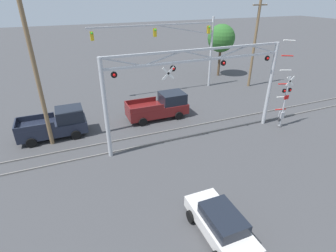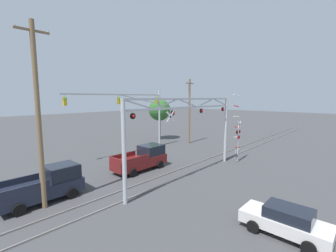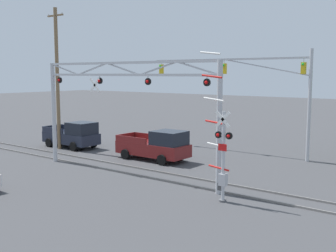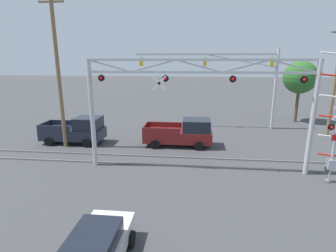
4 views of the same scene
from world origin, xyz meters
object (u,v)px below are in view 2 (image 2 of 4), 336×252
pickup_truck_lead (143,158)px  utility_pole_right (189,111)px  traffic_signal_span (140,108)px  sedan_waiting (286,221)px  utility_pole_left (38,116)px  crossing_gantry (188,125)px  background_tree_beyond_span (160,110)px  crossing_signal_mast (238,140)px  pickup_truck_following (47,185)px

pickup_truck_lead → utility_pole_right: 13.90m
traffic_signal_span → sedan_waiting: size_ratio=3.34×
pickup_truck_lead → utility_pole_left: size_ratio=0.48×
crossing_gantry → sedan_waiting: (-3.18, -8.44, -3.73)m
sedan_waiting → traffic_signal_span: bearing=69.5°
utility_pole_right → background_tree_beyond_span: size_ratio=1.44×
pickup_truck_lead → background_tree_beyond_span: bearing=38.4°
sedan_waiting → utility_pole_right: bearing=49.1°
utility_pole_right → traffic_signal_span: bearing=166.6°
utility_pole_left → traffic_signal_span: bearing=27.4°
crossing_gantry → sedan_waiting: size_ratio=3.30×
traffic_signal_span → background_tree_beyond_span: (6.76, 3.29, -0.63)m
utility_pole_right → pickup_truck_lead: bearing=-161.8°
pickup_truck_lead → traffic_signal_span: bearing=50.5°
traffic_signal_span → background_tree_beyond_span: bearing=25.9°
utility_pole_right → crossing_gantry: bearing=-143.5°
crossing_signal_mast → traffic_signal_span: bearing=106.2°
pickup_truck_lead → crossing_gantry: bearing=-76.1°
pickup_truck_lead → background_tree_beyond_span: size_ratio=0.81×
crossing_signal_mast → background_tree_beyond_span: 15.32m
crossing_gantry → pickup_truck_following: bearing=156.2°
crossing_signal_mast → sedan_waiting: bearing=-144.4°
pickup_truck_following → sedan_waiting: (6.40, -12.67, -0.28)m
pickup_truck_following → sedan_waiting: pickup_truck_following is taller
crossing_signal_mast → pickup_truck_following: size_ratio=1.43×
pickup_truck_following → background_tree_beyond_span: 22.65m
pickup_truck_lead → sedan_waiting: size_ratio=1.32×
pickup_truck_lead → sedan_waiting: 13.03m
crossing_signal_mast → sedan_waiting: crossing_signal_mast is taller
crossing_gantry → crossing_signal_mast: 7.58m
crossing_signal_mast → utility_pole_left: size_ratio=0.64×
crossing_gantry → pickup_truck_following: size_ratio=2.69×
crossing_gantry → sedan_waiting: crossing_gantry is taller
sedan_waiting → utility_pole_right: (14.79, 17.04, 4.06)m
traffic_signal_span → sedan_waiting: traffic_signal_span is taller
background_tree_beyond_span → traffic_signal_span: bearing=-154.1°
utility_pole_left → utility_pole_right: utility_pole_left is taller
utility_pole_left → background_tree_beyond_span: size_ratio=1.70×
utility_pole_left → background_tree_beyond_span: (20.73, 10.53, -0.92)m
crossing_signal_mast → traffic_signal_span: (-3.32, 11.45, 3.04)m
pickup_truck_lead → background_tree_beyond_span: 15.43m
sedan_waiting → utility_pole_left: size_ratio=0.36×
utility_pole_right → background_tree_beyond_span: utility_pole_right is taller
crossing_signal_mast → traffic_signal_span: size_ratio=0.53×
traffic_signal_span → pickup_truck_following: 15.44m
utility_pole_left → sedan_waiting: bearing=-59.3°
pickup_truck_lead → utility_pole_right: bearing=18.2°
crossing_gantry → utility_pole_left: size_ratio=1.20×
crossing_gantry → background_tree_beyond_span: (10.64, 13.73, 0.25)m
pickup_truck_following → sedan_waiting: 14.20m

